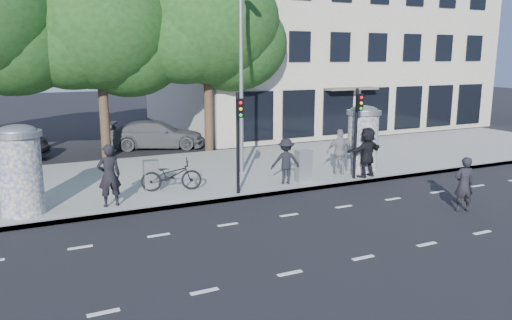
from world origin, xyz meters
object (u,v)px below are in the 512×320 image
ad_column_left (20,168)px  ped_e (340,152)px  cabinet_right (303,166)px  ad_column_right (363,137)px  bicycle (171,175)px  car_right (157,135)px  traffic_pole_far (357,124)px  cabinet_left (151,175)px  traffic_pole_near (238,133)px  street_lamp (242,54)px  ped_f (367,152)px  ped_b (109,175)px  man_road (464,184)px  ped_d (286,161)px

ad_column_left → ped_e: 11.30m
cabinet_right → ad_column_right: bearing=8.8°
bicycle → car_right: car_right is taller
traffic_pole_far → cabinet_left: bearing=167.0°
traffic_pole_near → bicycle: 2.82m
traffic_pole_near → cabinet_left: size_ratio=3.21×
traffic_pole_near → ped_e: size_ratio=1.90×
cabinet_left → cabinet_right: size_ratio=0.91×
street_lamp → ped_e: (3.29, -1.99, -3.75)m
ad_column_left → traffic_pole_near: traffic_pole_near is taller
ped_f → bicycle: ped_f is taller
ped_b → car_right: (4.05, 9.97, -0.41)m
traffic_pole_far → man_road: bearing=-79.3°
ad_column_left → street_lamp: 8.90m
ped_f → man_road: size_ratio=1.12×
ped_d → ped_e: 2.63m
ped_f → cabinet_right: ped_f is taller
cabinet_left → cabinet_right: 5.51m
ped_f → bicycle: bearing=-21.4°
ped_b → bicycle: size_ratio=0.94×
traffic_pole_far → cabinet_right: (-1.98, 0.51, -1.50)m
ad_column_right → ped_b: (-9.96, -0.50, -0.41)m
traffic_pole_near → cabinet_left: traffic_pole_near is taller
cabinet_left → cabinet_right: bearing=-9.8°
ad_column_left → ped_d: (8.68, -0.20, -0.56)m
ped_b → car_right: bearing=-115.4°
ad_column_right → man_road: 5.31m
ad_column_left → man_road: (12.22, -5.06, -0.68)m
ped_e → ped_f: (0.71, -0.75, 0.06)m
traffic_pole_far → man_road: size_ratio=1.98×
ad_column_right → traffic_pole_near: bearing=-171.1°
traffic_pole_near → bicycle: bearing=145.2°
street_lamp → bicycle: (-3.34, -1.49, -4.10)m
traffic_pole_near → ped_b: 4.32m
man_road → cabinet_left: (-8.18, 6.05, -0.18)m
ped_b → ped_d: 6.24m
man_road → car_right: man_road is taller
cabinet_left → car_right: bearing=76.9°
ped_d → ped_b: bearing=20.9°
street_lamp → ped_b: street_lamp is taller
ad_column_right → car_right: size_ratio=0.54×
ped_e → ped_f: 1.04m
cabinet_left → street_lamp: bearing=18.8°
ad_column_left → bicycle: size_ratio=1.28×
bicycle → cabinet_left: size_ratio=1.95×
traffic_pole_near → cabinet_right: (2.82, 0.51, -1.50)m
man_road → cabinet_right: bearing=-43.3°
bicycle → car_right: bearing=2.9°
cabinet_right → street_lamp: bearing=122.6°
traffic_pole_near → man_road: traffic_pole_near is taller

